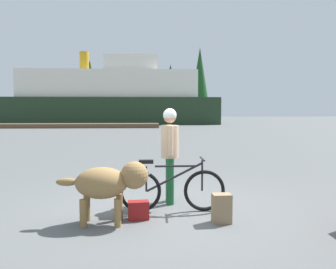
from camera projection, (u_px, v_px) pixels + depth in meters
The scene contains 12 objects.
ground_plane at pixel (162, 209), 5.84m from camera, with size 160.00×160.00×0.00m, color #595B5B.
bicycle at pixel (172, 189), 5.64m from camera, with size 1.77×0.44×0.90m.
person_cyclist at pixel (170, 146), 6.14m from camera, with size 0.32×0.53×1.73m.
dog at pixel (109, 183), 5.03m from camera, with size 1.36×0.55×0.94m.
backpack at pixel (222, 208), 5.09m from camera, with size 0.28×0.20×0.44m, color #8C7251.
handbag_pannier at pixel (139, 210), 5.26m from camera, with size 0.32×0.18×0.29m, color maroon.
dock_pier at pixel (74, 126), 32.42m from camera, with size 16.24×2.34×0.40m, color brown.
ferry_boat at pixel (111, 99), 41.64m from camera, with size 26.00×7.65×8.77m.
sailboat_moored at pixel (98, 119), 44.59m from camera, with size 8.85×2.48×7.10m.
pine_tree_far_left at pixel (90, 81), 54.52m from camera, with size 2.91×2.91×9.72m.
pine_tree_center at pixel (171, 84), 54.58m from camera, with size 3.42×3.42×9.02m.
pine_tree_far_right at pixel (200, 75), 56.82m from camera, with size 2.97×2.97×12.20m.
Camera 1 is at (-0.21, -5.73, 1.70)m, focal length 36.13 mm.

